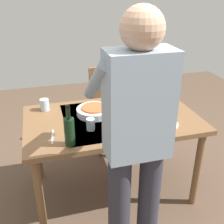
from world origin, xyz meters
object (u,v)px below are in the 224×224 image
object	(u,v)px
person_server	(136,139)
dining_table	(112,126)
chair_near	(109,102)
wine_glass_left	(134,108)
water_cup_near_right	(45,105)
serving_bowl_pasta	(94,111)
water_cup_far_left	(122,97)
dinner_plate_far	(163,124)
water_cup_near_left	(91,124)
dinner_plate_near	(162,105)
wine_bottle	(69,131)
side_bowl_salad	(124,128)

from	to	relation	value
person_server	dining_table	bearing A→B (deg)	-94.16
chair_near	wine_glass_left	bearing A→B (deg)	87.89
dining_table	water_cup_near_right	bearing A→B (deg)	-29.50
wine_glass_left	serving_bowl_pasta	world-z (taller)	wine_glass_left
water_cup_near_right	serving_bowl_pasta	bearing A→B (deg)	153.59
water_cup_far_left	dinner_plate_far	size ratio (longest dim) A/B	0.46
chair_near	water_cup_far_left	distance (m)	0.59
water_cup_near_left	water_cup_near_right	bearing A→B (deg)	-55.12
chair_near	wine_glass_left	world-z (taller)	chair_near
water_cup_near_right	dinner_plate_near	size ratio (longest dim) A/B	0.44
wine_bottle	side_bowl_salad	bearing A→B (deg)	-170.34
person_server	water_cup_near_left	xyz separation A→B (m)	(0.16, -0.53, -0.16)
serving_bowl_pasta	side_bowl_salad	world-z (taller)	same
side_bowl_salad	dining_table	bearing A→B (deg)	-84.54
side_bowl_salad	dinner_plate_far	xyz separation A→B (m)	(-0.33, -0.02, -0.03)
wine_bottle	water_cup_near_left	bearing A→B (deg)	-136.81
person_server	wine_glass_left	world-z (taller)	person_server
water_cup_far_left	dinner_plate_far	xyz separation A→B (m)	(-0.18, 0.51, -0.05)
person_server	water_cup_near_right	bearing A→B (deg)	-64.30
water_cup_far_left	serving_bowl_pasta	xyz separation A→B (m)	(0.30, 0.19, -0.02)
wine_glass_left	dinner_plate_near	size ratio (longest dim) A/B	0.66
dinner_plate_far	water_cup_near_left	bearing A→B (deg)	-7.28
person_server	wine_bottle	bearing A→B (deg)	-47.57
wine_glass_left	water_cup_near_left	size ratio (longest dim) A/B	1.64
dining_table	wine_bottle	xyz separation A→B (m)	(0.39, 0.32, 0.19)
dining_table	chair_near	bearing A→B (deg)	-103.23
water_cup_near_left	dinner_plate_far	xyz separation A→B (m)	(-0.57, 0.07, -0.04)
wine_bottle	water_cup_near_right	xyz separation A→B (m)	(0.14, -0.61, -0.06)
water_cup_near_left	water_cup_far_left	distance (m)	0.58
water_cup_near_right	dinner_plate_far	size ratio (longest dim) A/B	0.44
dinner_plate_near	dining_table	bearing A→B (deg)	11.22
side_bowl_salad	dinner_plate_near	bearing A→B (deg)	-143.69
water_cup_near_right	dinner_plate_far	distance (m)	1.02
wine_bottle	water_cup_far_left	xyz separation A→B (m)	(-0.56, -0.61, -0.06)
person_server	water_cup_far_left	xyz separation A→B (m)	(-0.22, -0.97, -0.15)
water_cup_near_right	side_bowl_salad	world-z (taller)	water_cup_near_right
chair_near	water_cup_near_right	distance (m)	0.92
dining_table	serving_bowl_pasta	bearing A→B (deg)	-38.10
chair_near	wine_bottle	xyz separation A→B (m)	(0.58, 1.13, 0.34)
dining_table	serving_bowl_pasta	world-z (taller)	serving_bowl_pasta
wine_bottle	dining_table	bearing A→B (deg)	-140.49
wine_glass_left	water_cup_near_right	size ratio (longest dim) A/B	1.50
chair_near	person_server	world-z (taller)	person_server
dining_table	side_bowl_salad	bearing A→B (deg)	95.46
wine_glass_left	side_bowl_salad	world-z (taller)	wine_glass_left
dining_table	water_cup_far_left	size ratio (longest dim) A/B	13.52
chair_near	wine_glass_left	xyz separation A→B (m)	(0.03, 0.89, 0.33)
water_cup_near_right	serving_bowl_pasta	size ratio (longest dim) A/B	0.34
person_server	dinner_plate_far	size ratio (longest dim) A/B	7.34
wine_bottle	water_cup_far_left	size ratio (longest dim) A/B	2.83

